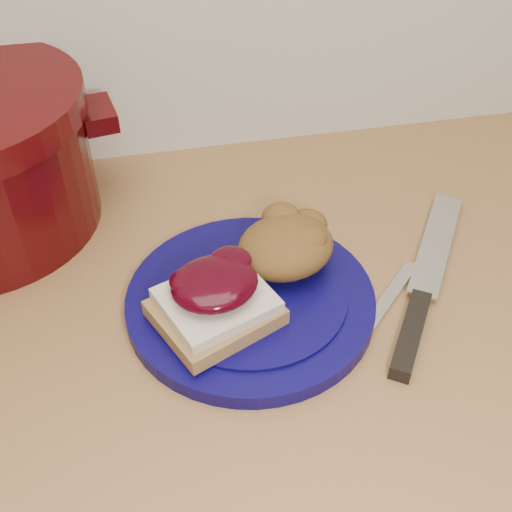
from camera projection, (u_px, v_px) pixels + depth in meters
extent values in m
cylinder|color=#090442|center=(250.00, 301.00, 0.65)|extent=(0.32, 0.32, 0.02)
cube|color=olive|center=(215.00, 312.00, 0.61)|extent=(0.14, 0.13, 0.02)
cube|color=beige|center=(216.00, 300.00, 0.60)|extent=(0.12, 0.12, 0.01)
ellipsoid|color=black|center=(214.00, 283.00, 0.59)|extent=(0.10, 0.10, 0.03)
ellipsoid|color=brown|center=(286.00, 247.00, 0.65)|extent=(0.12, 0.12, 0.05)
cube|color=black|center=(411.00, 334.00, 0.62)|extent=(0.08, 0.10, 0.02)
cube|color=silver|center=(436.00, 242.00, 0.72)|extent=(0.13, 0.17, 0.00)
cube|color=silver|center=(378.00, 312.00, 0.64)|extent=(0.13, 0.13, 0.00)
cube|color=#380506|center=(98.00, 114.00, 0.73)|extent=(0.05, 0.07, 0.02)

